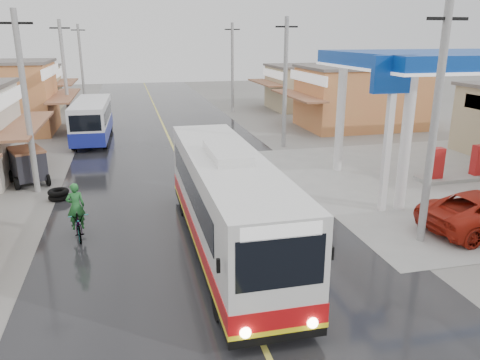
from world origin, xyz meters
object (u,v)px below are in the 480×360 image
(coach_bus, at_px, (227,202))
(tyre_stack, at_px, (59,194))
(tricycle_near, at_px, (27,164))
(second_bus, at_px, (92,119))
(cyclist, at_px, (78,219))

(coach_bus, height_order, tyre_stack, coach_bus)
(tricycle_near, bearing_deg, second_bus, 52.52)
(tricycle_near, bearing_deg, cyclist, -90.88)
(second_bus, bearing_deg, tyre_stack, -91.89)
(second_bus, height_order, tricycle_near, second_bus)
(tricycle_near, distance_m, tyre_stack, 3.34)
(coach_bus, distance_m, tricycle_near, 12.26)
(coach_bus, relative_size, second_bus, 1.38)
(cyclist, bearing_deg, second_bus, 82.27)
(second_bus, relative_size, cyclist, 3.91)
(coach_bus, relative_size, tricycle_near, 4.51)
(coach_bus, xyz_separation_m, tricycle_near, (-7.83, 9.41, -0.70))
(coach_bus, bearing_deg, tricycle_near, 129.84)
(coach_bus, distance_m, tyre_stack, 9.16)
(cyclist, height_order, tyre_stack, cyclist)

